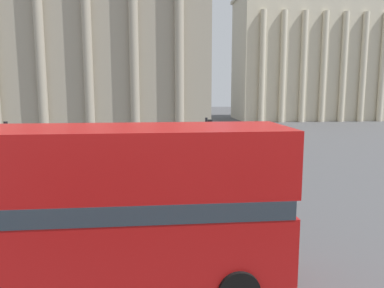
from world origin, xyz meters
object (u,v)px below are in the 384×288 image
(double_decker_bus, at_px, (65,203))
(traffic_light_mid, at_px, (208,144))
(plaza_building_right, at_px, (309,59))
(traffic_light_near, at_px, (11,167))
(pedestrian_blue, at_px, (99,152))
(pedestrian_black, at_px, (186,203))
(plaza_building_left, at_px, (57,39))

(double_decker_bus, height_order, traffic_light_mid, double_decker_bus)
(double_decker_bus, height_order, plaza_building_right, plaza_building_right)
(traffic_light_near, distance_m, pedestrian_blue, 12.76)
(plaza_building_right, relative_size, pedestrian_blue, 14.40)
(double_decker_bus, xyz_separation_m, traffic_light_mid, (4.80, 8.66, 0.11))
(plaza_building_right, bearing_deg, pedestrian_black, -117.33)
(plaza_building_left, relative_size, traffic_light_near, 8.11)
(plaza_building_left, height_order, traffic_light_mid, plaza_building_left)
(traffic_light_near, height_order, traffic_light_mid, traffic_light_near)
(traffic_light_near, relative_size, traffic_light_mid, 1.10)
(pedestrian_blue, bearing_deg, double_decker_bus, 178.53)
(plaza_building_left, distance_m, plaza_building_right, 39.51)
(plaza_building_right, relative_size, pedestrian_black, 14.43)
(double_decker_bus, distance_m, plaza_building_right, 58.71)
(traffic_light_near, height_order, pedestrian_blue, traffic_light_near)
(traffic_light_mid, bearing_deg, pedestrian_black, -107.85)
(plaza_building_right, bearing_deg, traffic_light_near, -121.88)
(plaza_building_left, distance_m, traffic_light_near, 33.55)
(double_decker_bus, bearing_deg, traffic_light_near, 120.32)
(pedestrian_black, bearing_deg, plaza_building_right, -57.30)
(traffic_light_mid, bearing_deg, double_decker_bus, -118.98)
(pedestrian_blue, relative_size, pedestrian_black, 1.00)
(double_decker_bus, relative_size, traffic_light_mid, 2.94)
(pedestrian_blue, bearing_deg, plaza_building_left, 12.85)
(traffic_light_near, height_order, pedestrian_black, traffic_light_near)
(plaza_building_left, height_order, traffic_light_near, plaza_building_left)
(double_decker_bus, distance_m, traffic_light_mid, 9.91)
(double_decker_bus, bearing_deg, pedestrian_black, 43.27)
(double_decker_bus, relative_size, traffic_light_near, 2.67)
(traffic_light_mid, distance_m, pedestrian_black, 5.03)
(plaza_building_right, distance_m, traffic_light_mid, 48.89)
(plaza_building_right, distance_m, traffic_light_near, 57.27)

